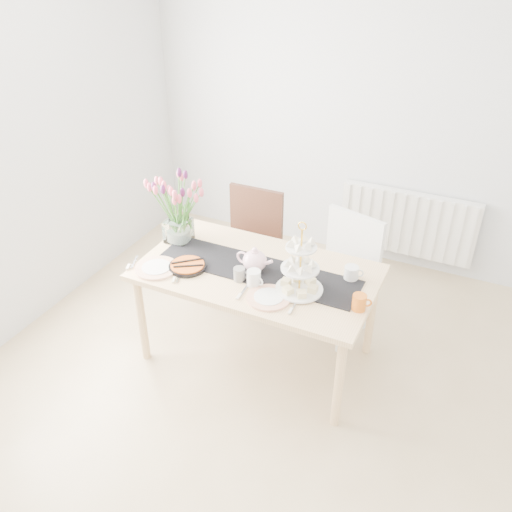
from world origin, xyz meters
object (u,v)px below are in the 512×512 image
at_px(tulip_vase, 176,199).
at_px(teapot, 255,261).
at_px(chair_brown, 250,237).
at_px(mug_white, 254,278).
at_px(plate_right, 269,298).
at_px(tart_tin, 188,266).
at_px(radiator, 407,223).
at_px(dining_table, 257,280).
at_px(chair_white, 344,266).
at_px(cake_stand, 300,274).
at_px(plate_left, 156,268).
at_px(cream_jug, 351,273).
at_px(mug_orange, 359,302).
at_px(mug_grey, 239,274).

height_order(tulip_vase, teapot, tulip_vase).
distance_m(chair_brown, tulip_vase, 0.84).
bearing_deg(mug_white, plate_right, -12.98).
bearing_deg(plate_right, tart_tin, 172.68).
distance_m(tulip_vase, mug_white, 0.84).
bearing_deg(plate_right, radiator, 75.47).
distance_m(radiator, dining_table, 1.82).
xyz_separation_m(chair_white, cake_stand, (-0.09, -0.70, 0.33)).
distance_m(chair_brown, plate_left, 1.01).
distance_m(chair_white, mug_white, 0.89).
xyz_separation_m(chair_brown, plate_right, (0.59, -0.94, 0.21)).
xyz_separation_m(radiator, tart_tin, (-1.14, -1.85, 0.31)).
relative_size(radiator, tulip_vase, 1.93).
height_order(cream_jug, mug_white, mug_white).
distance_m(cake_stand, plate_right, 0.25).
height_order(chair_brown, tart_tin, chair_brown).
bearing_deg(cake_stand, radiator, 78.55).
bearing_deg(plate_right, plate_left, -178.74).
relative_size(chair_brown, cake_stand, 2.10).
bearing_deg(chair_white, cream_jug, -53.04).
height_order(radiator, mug_orange, mug_orange).
xyz_separation_m(tulip_vase, cake_stand, (1.03, -0.21, -0.21)).
bearing_deg(cake_stand, chair_brown, 132.84).
bearing_deg(chair_white, tart_tin, -122.61).
bearing_deg(mug_grey, mug_white, -17.52).
bearing_deg(mug_white, mug_grey, -167.18).
height_order(cake_stand, tart_tin, cake_stand).
relative_size(radiator, plate_right, 4.30).
bearing_deg(chair_brown, radiator, 41.70).
distance_m(chair_white, plate_right, 0.91).
bearing_deg(cream_jug, radiator, 70.88).
bearing_deg(dining_table, mug_grey, -110.80).
height_order(dining_table, mug_grey, mug_grey).
xyz_separation_m(chair_brown, mug_orange, (1.13, -0.81, 0.25)).
height_order(tart_tin, mug_grey, mug_grey).
xyz_separation_m(teapot, plate_right, (0.21, -0.24, -0.07)).
bearing_deg(tart_tin, cake_stand, 5.61).
height_order(chair_brown, tulip_vase, tulip_vase).
relative_size(mug_white, mug_orange, 1.06).
relative_size(tulip_vase, teapot, 2.40).
height_order(chair_white, plate_left, chair_white).
relative_size(teapot, mug_grey, 2.84).
bearing_deg(mug_white, mug_orange, 22.84).
distance_m(dining_table, tulip_vase, 0.81).
height_order(tulip_vase, plate_right, tulip_vase).
height_order(cake_stand, cream_jug, cake_stand).
bearing_deg(teapot, radiator, 69.81).
bearing_deg(chair_brown, cream_jug, -28.06).
relative_size(chair_brown, tulip_vase, 1.51).
relative_size(teapot, plate_right, 0.93).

